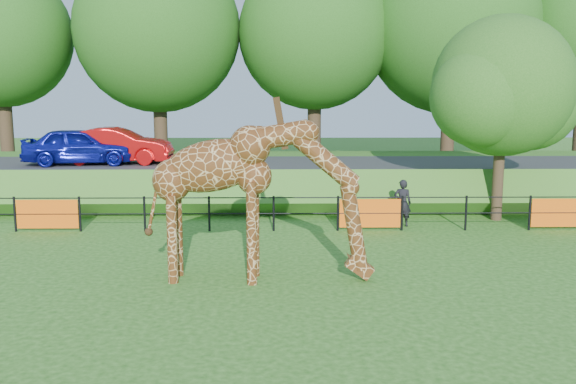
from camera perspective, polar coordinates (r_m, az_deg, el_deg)
name	(u,v)px	position (r m, az deg, el deg)	size (l,w,h in m)	color
ground	(270,325)	(12.35, -1.61, -11.73)	(90.00, 90.00, 0.00)	#245515
giraffe	(260,201)	(14.63, -2.53, -0.79)	(5.23, 0.96, 3.74)	#562D11
perimeter_fence	(274,214)	(19.91, -1.28, -1.93)	(28.07, 0.10, 1.10)	black
embankment	(275,177)	(27.29, -1.15, 1.36)	(40.00, 9.00, 1.30)	#245515
road	(275,164)	(25.71, -1.17, 2.46)	(40.00, 5.00, 0.12)	#323235
car_blue	(80,146)	(26.38, -18.01, 3.90)	(1.72, 4.27, 1.46)	#151CAD
car_red	(117,146)	(26.30, -14.97, 3.99)	(1.51, 4.32, 1.42)	red
visitor	(402,203)	(20.89, 10.14, -0.95)	(0.55, 0.36, 1.52)	black
tree_east	(505,92)	(22.42, 18.75, 8.45)	(5.40, 4.71, 6.76)	#322416
bg_tree_line	(313,32)	(33.68, 2.21, 14.03)	(37.30, 8.80, 11.82)	#322416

